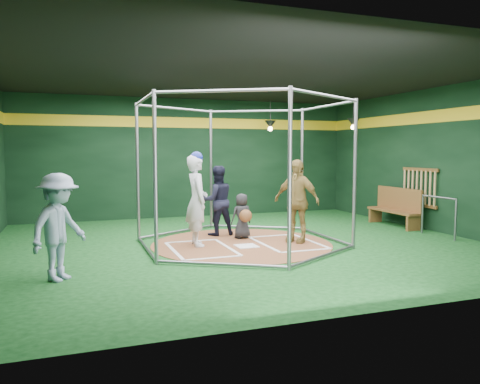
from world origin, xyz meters
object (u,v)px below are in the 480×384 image
object	(u,v)px
batter_figure	(197,199)
dugout_bench	(396,207)
umpire	(217,201)
visitor_leopard	(296,201)

from	to	relation	value
batter_figure	dugout_bench	xyz separation A→B (m)	(5.56, 0.76, -0.46)
umpire	dugout_bench	distance (m)	4.83
batter_figure	umpire	distance (m)	1.27
batter_figure	visitor_leopard	size ratio (longest dim) A/B	1.09
batter_figure	umpire	world-z (taller)	batter_figure
batter_figure	dugout_bench	distance (m)	5.63
visitor_leopard	dugout_bench	distance (m)	3.64
umpire	dugout_bench	world-z (taller)	umpire
visitor_leopard	umpire	bearing A→B (deg)	-171.76
umpire	dugout_bench	bearing A→B (deg)	175.49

